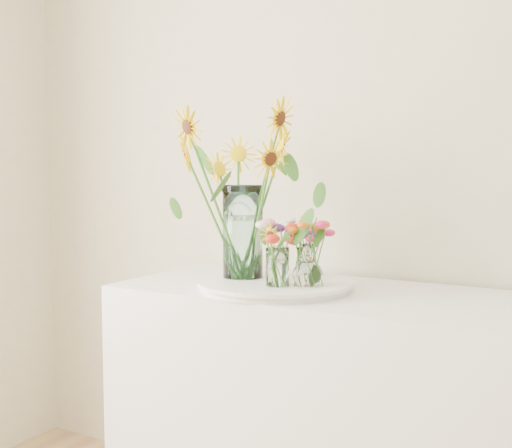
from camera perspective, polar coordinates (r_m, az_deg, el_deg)
name	(u,v)px	position (r m, az deg, el deg)	size (l,w,h in m)	color
counter	(329,427)	(2.20, 6.54, -17.48)	(1.40, 0.60, 0.90)	white
tray	(275,286)	(2.08, 1.68, -5.49)	(0.48, 0.48, 0.03)	white
mason_jar	(243,232)	(2.12, -1.18, -0.72)	(0.13, 0.13, 0.31)	#B9EEF2
sunflower_bouquet	(243,189)	(2.11, -1.18, 3.16)	(0.63, 0.63, 0.60)	yellow
small_vase_a	(278,267)	(1.97, 1.92, -3.88)	(0.07, 0.07, 0.12)	white
wildflower_posy_a	(278,253)	(1.97, 1.93, -2.59)	(0.19, 0.19, 0.21)	#CF5612
small_vase_b	(308,266)	(1.98, 4.61, -3.70)	(0.09, 0.09, 0.13)	white
wildflower_posy_b	(308,251)	(1.97, 4.62, -2.41)	(0.23, 0.23, 0.22)	#CF5612
small_vase_c	(306,263)	(2.14, 4.48, -3.47)	(0.06, 0.06, 0.10)	white
wildflower_posy_c	(306,249)	(2.13, 4.48, -2.27)	(0.17, 0.17, 0.19)	#CF5612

